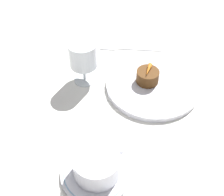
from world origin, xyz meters
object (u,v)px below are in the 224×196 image
object	(u,v)px
coffee_cup	(97,164)
wine_glass	(83,57)
dessert_cake	(149,76)
fork	(123,48)
dinner_plate	(153,85)

from	to	relation	value
coffee_cup	wine_glass	world-z (taller)	wine_glass
coffee_cup	dessert_cake	xyz separation A→B (m)	(0.26, -0.17, -0.01)
fork	dessert_cake	size ratio (longest dim) A/B	3.15
fork	dessert_cake	world-z (taller)	dessert_cake
wine_glass	fork	bearing A→B (deg)	-46.07
dinner_plate	coffee_cup	size ratio (longest dim) A/B	2.03
wine_glass	fork	distance (m)	0.20
fork	dessert_cake	distance (m)	0.18
dinner_plate	wine_glass	distance (m)	0.20
dinner_plate	coffee_cup	world-z (taller)	coffee_cup
wine_glass	fork	xyz separation A→B (m)	(0.13, -0.13, -0.08)
dinner_plate	fork	world-z (taller)	dinner_plate
coffee_cup	fork	distance (m)	0.45
coffee_cup	fork	world-z (taller)	coffee_cup
coffee_cup	wine_glass	distance (m)	0.30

